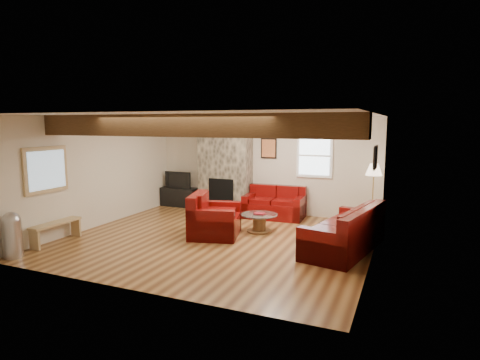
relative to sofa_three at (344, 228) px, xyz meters
The scene contains 18 objects.
room 2.63m from the sofa_three, behind, with size 8.00×8.00×8.00m.
oak_beam 3.47m from the sofa_three, 148.72° to the right, with size 6.00×0.36×0.38m, color #352210.
chimney_breast 4.21m from the sofa_three, 147.29° to the left, with size 1.40×0.67×2.50m.
back_window 2.93m from the sofa_three, 114.73° to the left, with size 0.90×0.08×1.10m, color white, non-canonical shape.
hatch_window 5.81m from the sofa_three, 162.10° to the right, with size 0.08×1.00×0.90m, color tan, non-canonical shape.
ceiling_dome 2.65m from the sofa_three, 157.84° to the left, with size 0.40×0.40×0.18m, color white, non-canonical shape.
artwork_back 3.62m from the sofa_three, 133.52° to the left, with size 0.42×0.06×0.52m, color black, non-canonical shape.
artwork_right 1.42m from the sofa_three, ahead, with size 0.06×0.55×0.42m, color black, non-canonical shape.
sofa_three is the anchor object (origin of this frame).
loveseat 2.81m from the sofa_three, 135.41° to the left, with size 1.46×0.84×0.78m, color #440904, non-canonical shape.
armchair_red 2.64m from the sofa_three, behind, with size 1.10×0.96×0.89m, color #440904, non-canonical shape.
coffee_table 1.99m from the sofa_three, 162.77° to the left, with size 0.80×0.80×0.42m.
tv_cabinet 5.43m from the sofa_three, 155.24° to the left, with size 1.06×0.42×0.53m, color black.
television 5.44m from the sofa_three, 155.24° to the left, with size 0.81×0.11×0.47m, color black.
floor_lamp 2.21m from the sofa_three, 81.06° to the left, with size 0.37×0.37×1.44m.
pine_bench 5.59m from the sofa_three, 161.96° to the right, with size 0.26×1.10×0.41m, color tan, non-canonical shape.
pedal_bin 5.94m from the sofa_three, 153.14° to the right, with size 0.33×0.33×0.82m, color #AAAAAF, non-canonical shape.
coal_bucket 3.45m from the sofa_three, 156.01° to the left, with size 0.36×0.36×0.34m, color slate, non-canonical shape.
Camera 1 is at (3.52, -7.13, 2.35)m, focal length 30.00 mm.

